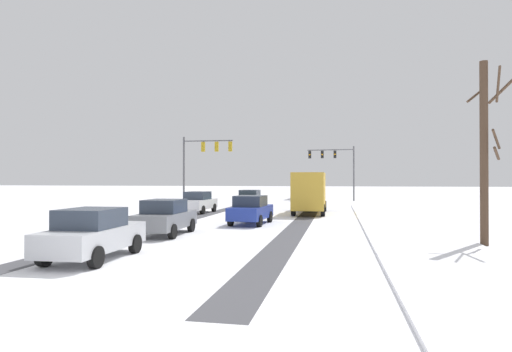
# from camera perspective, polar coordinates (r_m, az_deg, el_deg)

# --- Properties ---
(ground_plane) EXTENTS (300.00, 300.00, 0.00)m
(ground_plane) POSITION_cam_1_polar(r_m,az_deg,el_deg) (11.01, -23.94, -13.73)
(ground_plane) COLOR white
(wheel_track_left_lane) EXTENTS (1.08, 35.65, 0.01)m
(wheel_track_left_lane) POSITION_cam_1_polar(r_m,az_deg,el_deg) (26.79, -9.43, -5.89)
(wheel_track_left_lane) COLOR #4C4C51
(wheel_track_left_lane) RESTS_ON ground
(wheel_track_right_lane) EXTENTS (1.16, 35.65, 0.01)m
(wheel_track_right_lane) POSITION_cam_1_polar(r_m,az_deg,el_deg) (25.20, 6.20, -6.23)
(wheel_track_right_lane) COLOR #4C4C51
(wheel_track_right_lane) RESTS_ON ground
(sidewalk_kerb_right) EXTENTS (4.00, 35.65, 0.12)m
(sidewalk_kerb_right) POSITION_cam_1_polar(r_m,az_deg,el_deg) (23.72, 18.93, -6.43)
(sidewalk_kerb_right) COLOR white
(sidewalk_kerb_right) RESTS_ON ground
(traffic_signal_near_left) EXTENTS (4.77, 0.42, 6.50)m
(traffic_signal_near_left) POSITION_cam_1_polar(r_m,az_deg,el_deg) (39.27, -7.16, 2.76)
(traffic_signal_near_left) COLOR #56565B
(traffic_signal_near_left) RESTS_ON ground
(traffic_signal_far_right) EXTENTS (5.57, 0.55, 6.50)m
(traffic_signal_far_right) POSITION_cam_1_polar(r_m,az_deg,el_deg) (51.35, 10.62, 2.03)
(traffic_signal_far_right) COLOR #56565B
(traffic_signal_far_right) RESTS_ON ground
(car_dark_green_lead) EXTENTS (1.88, 4.12, 1.62)m
(car_dark_green_lead) POSITION_cam_1_polar(r_m,az_deg,el_deg) (37.14, -0.80, -3.13)
(car_dark_green_lead) COLOR #194C2D
(car_dark_green_lead) RESTS_ON ground
(car_white_second) EXTENTS (1.95, 4.16, 1.62)m
(car_white_second) POSITION_cam_1_polar(r_m,az_deg,el_deg) (32.32, -7.83, -3.52)
(car_white_second) COLOR silver
(car_white_second) RESTS_ON ground
(car_blue_third) EXTENTS (2.02, 4.19, 1.62)m
(car_blue_third) POSITION_cam_1_polar(r_m,az_deg,el_deg) (23.97, -0.70, -4.58)
(car_blue_third) COLOR #233899
(car_blue_third) RESTS_ON ground
(car_grey_fourth) EXTENTS (1.93, 4.15, 1.62)m
(car_grey_fourth) POSITION_cam_1_polar(r_m,az_deg,el_deg) (19.77, -12.17, -5.44)
(car_grey_fourth) COLOR slate
(car_grey_fourth) RESTS_ON ground
(car_silver_fifth) EXTENTS (1.95, 4.16, 1.62)m
(car_silver_fifth) POSITION_cam_1_polar(r_m,az_deg,el_deg) (14.40, -21.18, -7.28)
(car_silver_fifth) COLOR #B7BABF
(car_silver_fifth) RESTS_ON ground
(bus_oncoming) EXTENTS (2.92, 11.07, 3.38)m
(bus_oncoming) POSITION_cam_1_polar(r_m,az_deg,el_deg) (58.21, 7.19, -1.01)
(bus_oncoming) COLOR silver
(bus_oncoming) RESTS_ON ground
(box_truck_delivery) EXTENTS (2.34, 7.41, 3.02)m
(box_truck_delivery) POSITION_cam_1_polar(r_m,az_deg,el_deg) (31.66, 7.31, -2.10)
(box_truck_delivery) COLOR black
(box_truck_delivery) RESTS_ON ground
(bare_tree_sidewalk_near) EXTENTS (1.74, 1.79, 7.08)m
(bare_tree_sidewalk_near) POSITION_cam_1_polar(r_m,az_deg,el_deg) (18.40, 28.58, 3.26)
(bare_tree_sidewalk_near) COLOR #4C3828
(bare_tree_sidewalk_near) RESTS_ON ground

